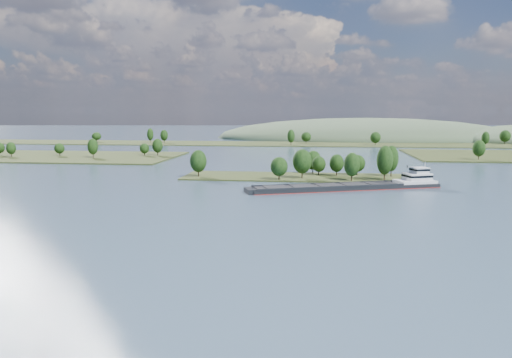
# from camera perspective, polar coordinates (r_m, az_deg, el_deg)

# --- Properties ---
(ground) EXTENTS (1800.00, 1800.00, 0.00)m
(ground) POSITION_cam_1_polar(r_m,az_deg,el_deg) (162.89, 3.75, -2.64)
(ground) COLOR #3C4E67
(ground) RESTS_ON ground
(tree_island) EXTENTS (100.00, 30.48, 15.81)m
(tree_island) POSITION_cam_1_polar(r_m,az_deg,el_deg) (220.39, 6.17, 1.17)
(tree_island) COLOR #293316
(tree_island) RESTS_ON ground
(back_shoreline) EXTENTS (900.00, 60.00, 15.24)m
(back_shoreline) POSITION_cam_1_polar(r_m,az_deg,el_deg) (440.68, 6.96, 4.02)
(back_shoreline) COLOR #293316
(back_shoreline) RESTS_ON ground
(hill_west) EXTENTS (320.00, 160.00, 44.00)m
(hill_west) POSITION_cam_1_polar(r_m,az_deg,el_deg) (543.15, 12.44, 4.53)
(hill_west) COLOR #41553A
(hill_west) RESTS_ON ground
(cargo_barge) EXTENTS (74.34, 35.48, 10.30)m
(cargo_barge) POSITION_cam_1_polar(r_m,az_deg,el_deg) (193.34, 11.57, -0.73)
(cargo_barge) COLOR black
(cargo_barge) RESTS_ON ground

